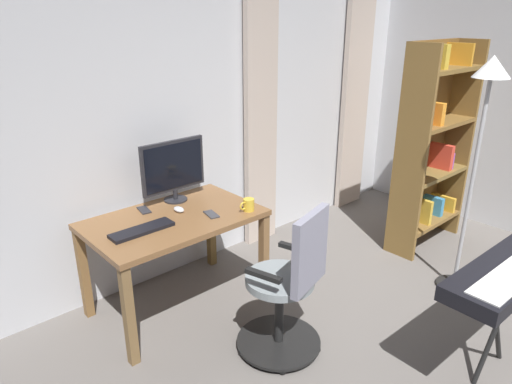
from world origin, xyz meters
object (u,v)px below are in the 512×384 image
desk (174,229)px  computer_monitor (173,168)px  cell_phone_face_up (211,214)px  cell_phone_by_monitor (144,210)px  computer_mouse (179,209)px  office_chair (289,289)px  bookshelf (430,147)px  piano_keyboard (509,273)px  floor_lamp (483,118)px  mug_tea (248,205)px  computer_keyboard (142,230)px

desk → computer_monitor: (-0.18, -0.26, 0.36)m
cell_phone_face_up → cell_phone_by_monitor: 0.51m
computer_mouse → office_chair: bearing=99.8°
desk → computer_mouse: (-0.08, -0.05, 0.12)m
desk → cell_phone_face_up: size_ratio=8.40×
office_chair → bookshelf: (-2.11, -0.27, 0.48)m
desk → bookshelf: bookshelf is taller
computer_monitor → bookshelf: bearing=157.5°
office_chair → bookshelf: 2.18m
bookshelf → piano_keyboard: 1.82m
cell_phone_by_monitor → floor_lamp: (-1.91, 1.53, 0.65)m
cell_phone_by_monitor → piano_keyboard: 2.41m
computer_monitor → cell_phone_face_up: computer_monitor is taller
mug_tea → computer_monitor: bearing=-61.9°
cell_phone_by_monitor → piano_keyboard: (-1.14, 2.12, -0.04)m
computer_monitor → cell_phone_by_monitor: size_ratio=3.70×
computer_mouse → cell_phone_by_monitor: 0.26m
computer_mouse → cell_phone_by_monitor: size_ratio=0.69×
mug_tea → piano_keyboard: (-0.57, 1.61, -0.08)m
computer_keyboard → cell_phone_by_monitor: bearing=-121.1°
computer_monitor → mug_tea: size_ratio=4.26×
desk → computer_mouse: 0.15m
computer_monitor → computer_mouse: computer_monitor is taller
piano_keyboard → floor_lamp: 1.19m
mug_tea → piano_keyboard: size_ratio=0.12×
office_chair → piano_keyboard: office_chair is taller
cell_phone_by_monitor → mug_tea: bearing=148.7°
office_chair → cell_phone_face_up: bearing=76.8°
cell_phone_by_monitor → bookshelf: size_ratio=0.08×
piano_keyboard → floor_lamp: (-0.77, -0.60, 0.69)m
cell_phone_face_up → bookshelf: (-2.14, 0.49, 0.20)m
computer_monitor → piano_keyboard: size_ratio=0.50×
computer_mouse → mug_tea: bearing=140.2°
mug_tea → floor_lamp: 1.79m
computer_keyboard → bookshelf: bookshelf is taller
piano_keyboard → floor_lamp: bearing=-140.6°
bookshelf → piano_keyboard: size_ratio=1.78×
computer_mouse → mug_tea: mug_tea is taller
mug_tea → bookshelf: (-1.89, 0.37, 0.16)m
office_chair → piano_keyboard: (-0.79, 0.97, 0.23)m
office_chair → computer_mouse: 1.02m
cell_phone_face_up → piano_keyboard: (-0.82, 1.73, -0.04)m
cell_phone_by_monitor → mug_tea: (-0.57, 0.51, 0.04)m
mug_tea → floor_lamp: floor_lamp is taller
cell_phone_by_monitor → bookshelf: bearing=171.0°
computer_mouse → bookshelf: bearing=163.1°
cell_phone_face_up → floor_lamp: 2.06m
bookshelf → floor_lamp: 0.96m
computer_monitor → cell_phone_face_up: (-0.04, 0.41, -0.26)m
desk → computer_mouse: size_ratio=12.09×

